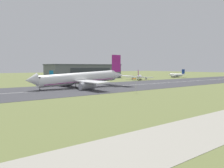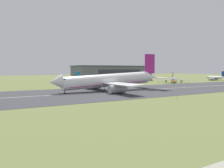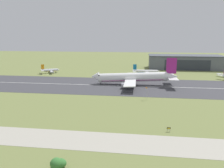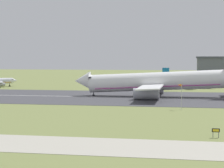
{
  "view_description": "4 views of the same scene",
  "coord_description": "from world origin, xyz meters",
  "px_view_note": "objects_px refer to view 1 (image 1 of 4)",
  "views": [
    {
      "loc": [
        -59.2,
        5.64,
        11.69
      ],
      "look_at": [
        -2.96,
        81.35,
        4.12
      ],
      "focal_mm": 35.0,
      "sensor_mm": 36.0,
      "label": 1
    },
    {
      "loc": [
        -52.98,
        19.11,
        10.64
      ],
      "look_at": [
        -15.53,
        85.33,
        5.48
      ],
      "focal_mm": 35.0,
      "sensor_mm": 36.0,
      "label": 2
    },
    {
      "loc": [
        3.39,
        -35.36,
        32.75
      ],
      "look_at": [
        -12.76,
        86.58,
        5.85
      ],
      "focal_mm": 35.0,
      "sensor_mm": 36.0,
      "label": 3
    },
    {
      "loc": [
        9.84,
        -36.02,
        13.38
      ],
      "look_at": [
        -14.85,
        97.48,
        5.14
      ],
      "focal_mm": 70.0,
      "sensor_mm": 36.0,
      "label": 4
    }
  ],
  "objects_px": {
    "airplane_landing": "(80,79)",
    "airplane_parked_far_east": "(139,77)",
    "airplane_parked_centre": "(176,75)",
    "airplane_parked_west": "(64,79)",
    "windsock_pole": "(133,80)"
  },
  "relations": [
    {
      "from": "airplane_parked_west",
      "to": "airplane_parked_far_east",
      "type": "bearing_deg",
      "value": -8.42
    },
    {
      "from": "airplane_landing",
      "to": "airplane_parked_far_east",
      "type": "distance_m",
      "value": 83.46
    },
    {
      "from": "airplane_parked_west",
      "to": "windsock_pole",
      "type": "relative_size",
      "value": 3.68
    },
    {
      "from": "airplane_parked_centre",
      "to": "windsock_pole",
      "type": "relative_size",
      "value": 3.41
    },
    {
      "from": "airplane_parked_west",
      "to": "airplane_parked_far_east",
      "type": "relative_size",
      "value": 1.08
    },
    {
      "from": "airplane_landing",
      "to": "airplane_parked_west",
      "type": "distance_m",
      "value": 44.2
    },
    {
      "from": "airplane_parked_west",
      "to": "airplane_parked_far_east",
      "type": "distance_m",
      "value": 67.27
    },
    {
      "from": "airplane_landing",
      "to": "windsock_pole",
      "type": "xyz_separation_m",
      "value": [
        8.28,
        -34.49,
        0.79
      ]
    },
    {
      "from": "airplane_landing",
      "to": "airplane_parked_centre",
      "type": "height_order",
      "value": "airplane_landing"
    },
    {
      "from": "airplane_parked_centre",
      "to": "airplane_parked_far_east",
      "type": "relative_size",
      "value": 1.0
    },
    {
      "from": "airplane_landing",
      "to": "airplane_parked_west",
      "type": "relative_size",
      "value": 2.47
    },
    {
      "from": "airplane_parked_far_east",
      "to": "airplane_landing",
      "type": "bearing_deg",
      "value": -156.6
    },
    {
      "from": "airplane_parked_centre",
      "to": "airplane_parked_far_east",
      "type": "xyz_separation_m",
      "value": [
        -61.6,
        -6.92,
        0.02
      ]
    },
    {
      "from": "airplane_parked_west",
      "to": "windsock_pole",
      "type": "xyz_separation_m",
      "value": [
        -1.73,
        -77.48,
        3.12
      ]
    },
    {
      "from": "airplane_parked_centre",
      "to": "airplane_parked_far_east",
      "type": "bearing_deg",
      "value": -173.59
    }
  ]
}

